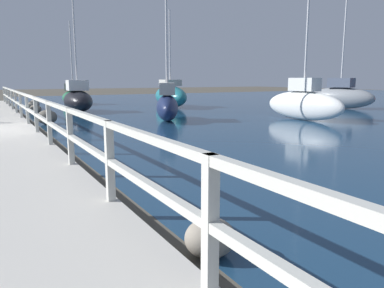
# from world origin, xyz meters

# --- Properties ---
(railing) EXTENTS (0.10, 32.50, 1.07)m
(railing) POSITION_xyz_m (1.61, 0.00, 0.97)
(railing) COLOR beige
(railing) RESTS_ON dock_walkway
(boulder_near_dock) EXTENTS (0.61, 0.55, 0.46)m
(boulder_near_dock) POSITION_xyz_m (2.77, 10.85, 0.23)
(boulder_near_dock) COLOR gray
(boulder_near_dock) RESTS_ON ground
(boulder_mid_strip) EXTENTS (0.62, 0.56, 0.47)m
(boulder_mid_strip) POSITION_xyz_m (2.71, 8.41, 0.23)
(boulder_mid_strip) COLOR slate
(boulder_mid_strip) RESTS_ON ground
(boulder_far_strip) EXTENTS (0.79, 0.71, 0.59)m
(boulder_far_strip) POSITION_xyz_m (2.50, 2.83, 0.30)
(boulder_far_strip) COLOR #666056
(boulder_far_strip) RESTS_ON ground
(boulder_upstream) EXTENTS (0.68, 0.62, 0.51)m
(boulder_upstream) POSITION_xyz_m (3.11, 12.50, 0.26)
(boulder_upstream) COLOR gray
(boulder_upstream) RESTS_ON ground
(boulder_downstream) EXTENTS (0.55, 0.50, 0.41)m
(boulder_downstream) POSITION_xyz_m (2.18, -10.32, 0.21)
(boulder_downstream) COLOR gray
(boulder_downstream) RESTS_ON ground
(sailboat_green) EXTENTS (2.51, 4.07, 5.87)m
(sailboat_green) POSITION_xyz_m (6.06, 14.70, 0.61)
(sailboat_green) COLOR #236B42
(sailboat_green) RESTS_ON water_surface
(sailboat_teal) EXTENTS (2.45, 5.41, 6.20)m
(sailboat_teal) POSITION_xyz_m (11.09, 8.93, 0.77)
(sailboat_teal) COLOR #1E707A
(sailboat_teal) RESTS_ON water_surface
(sailboat_white) EXTENTS (1.02, 4.40, 7.79)m
(sailboat_white) POSITION_xyz_m (12.92, -1.09, 0.78)
(sailboat_white) COLOR white
(sailboat_white) RESTS_ON water_surface
(sailboat_gray) EXTENTS (2.56, 4.41, 7.05)m
(sailboat_gray) POSITION_xyz_m (19.90, 2.64, 0.78)
(sailboat_gray) COLOR gray
(sailboat_gray) RESTS_ON water_surface
(sailboat_navy) EXTENTS (2.35, 3.61, 5.99)m
(sailboat_navy) POSITION_xyz_m (7.41, 1.67, 0.71)
(sailboat_navy) COLOR #192347
(sailboat_navy) RESTS_ON water_surface
(sailboat_black) EXTENTS (1.84, 4.04, 7.57)m
(sailboat_black) POSITION_xyz_m (4.94, 8.19, 0.74)
(sailboat_black) COLOR black
(sailboat_black) RESTS_ON water_surface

